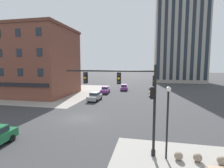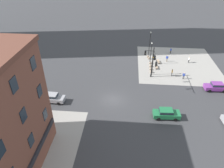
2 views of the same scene
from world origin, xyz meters
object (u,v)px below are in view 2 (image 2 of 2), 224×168
(bollard_sphere_curb_b, at_px, (151,69))
(car_cross_westbound, at_px, (216,86))
(bollard_sphere_curb_e, at_px, (149,58))
(pedestrian_at_curb, at_px, (184,75))
(pedestrian_with_bag, at_px, (172,72))
(bench_near_signal, at_px, (156,67))
(car_main_northbound_near, at_px, (52,98))
(traffic_signal_main, at_px, (152,61))
(street_lamp_mid_sidewalk, at_px, (151,51))
(car_main_southbound_near, at_px, (4,96))
(bollard_sphere_curb_c, at_px, (150,66))
(bench_mid_block, at_px, (158,61))
(street_lamp_corner_far, at_px, (150,41))
(pedestrian_near_bench, at_px, (167,58))
(pedestrian_walking_east, at_px, (171,50))
(car_main_northbound_far, at_px, (166,113))
(bollard_sphere_curb_d, at_px, (150,63))
(bollard_sphere_curb_f, at_px, (148,56))
(street_lamp_corner_near, at_px, (153,61))
(bollard_sphere_curb_a, at_px, (151,72))

(bollard_sphere_curb_b, bearing_deg, car_cross_westbound, -120.68)
(bollard_sphere_curb_e, height_order, pedestrian_at_curb, pedestrian_at_curb)
(pedestrian_with_bag, relative_size, car_cross_westbound, 0.39)
(bench_near_signal, height_order, car_main_northbound_near, car_main_northbound_near)
(traffic_signal_main, height_order, street_lamp_mid_sidewalk, traffic_signal_main)
(car_main_southbound_near, bearing_deg, pedestrian_at_curb, -73.35)
(bollard_sphere_curb_c, height_order, bench_mid_block, bollard_sphere_curb_c)
(street_lamp_corner_far, relative_size, car_cross_westbound, 1.41)
(traffic_signal_main, xyz_separation_m, pedestrian_near_bench, (9.22, -4.71, -3.68))
(pedestrian_near_bench, xyz_separation_m, pedestrian_walking_east, (5.15, -1.71, -0.06))
(car_main_northbound_far, relative_size, car_cross_westbound, 1.00)
(pedestrian_at_curb, bearing_deg, street_lamp_corner_far, 29.26)
(bench_near_signal, xyz_separation_m, pedestrian_near_bench, (3.71, -2.92, 0.63))
(pedestrian_near_bench, bearing_deg, bollard_sphere_curb_d, 111.78)
(pedestrian_near_bench, xyz_separation_m, pedestrian_at_curb, (-8.25, -2.44, -0.05))
(bollard_sphere_curb_f, xyz_separation_m, pedestrian_at_curb, (-10.16, -7.02, 0.60))
(bollard_sphere_curb_e, distance_m, car_cross_westbound, 17.95)
(pedestrian_at_curb, relative_size, car_main_southbound_near, 0.35)
(street_lamp_corner_near, bearing_deg, car_main_southbound_near, 112.63)
(car_cross_westbound, bearing_deg, car_main_southbound_near, 99.26)
(pedestrian_walking_east, bearing_deg, bench_mid_block, 147.05)
(traffic_signal_main, xyz_separation_m, car_main_northbound_near, (-9.27, 18.48, -3.71))
(street_lamp_corner_near, bearing_deg, bollard_sphere_curb_a, 1.63)
(bollard_sphere_curb_e, height_order, pedestrian_with_bag, pedestrian_with_bag)
(bollard_sphere_curb_f, distance_m, street_lamp_corner_far, 4.02)
(pedestrian_walking_east, height_order, car_main_northbound_far, car_main_northbound_far)
(street_lamp_corner_near, bearing_deg, bollard_sphere_curb_c, 0.07)
(traffic_signal_main, relative_size, bench_mid_block, 3.87)
(street_lamp_corner_far, distance_m, car_main_southbound_near, 36.03)
(pedestrian_near_bench, bearing_deg, pedestrian_at_curb, -163.49)
(pedestrian_walking_east, distance_m, car_main_southbound_near, 41.54)
(street_lamp_mid_sidewalk, bearing_deg, bench_mid_block, -68.82)
(pedestrian_at_curb, height_order, car_main_northbound_far, car_main_northbound_far)
(bollard_sphere_curb_c, relative_size, street_lamp_corner_far, 0.10)
(bollard_sphere_curb_d, height_order, bench_mid_block, bollard_sphere_curb_d)
(bench_mid_block, distance_m, car_main_northbound_near, 27.46)
(bench_mid_block, bearing_deg, bollard_sphere_curb_e, 50.22)
(bench_mid_block, height_order, pedestrian_walking_east, pedestrian_walking_east)
(street_lamp_corner_far, bearing_deg, pedestrian_near_bench, -131.30)
(bollard_sphere_curb_a, relative_size, street_lamp_corner_far, 0.10)
(bollard_sphere_curb_a, xyz_separation_m, pedestrian_at_curb, (-2.16, -6.74, 0.60))
(bollard_sphere_curb_d, xyz_separation_m, pedestrian_at_curb, (-6.57, -6.64, 0.60))
(bollard_sphere_curb_c, distance_m, bollard_sphere_curb_f, 5.18)
(bollard_sphere_curb_d, distance_m, pedestrian_walking_east, 9.05)
(street_lamp_mid_sidewalk, xyz_separation_m, car_main_northbound_far, (-19.41, -1.35, -2.56))
(bollard_sphere_curb_b, xyz_separation_m, bollard_sphere_curb_d, (3.11, -0.16, 0.00))
(bollard_sphere_curb_a, bearing_deg, bollard_sphere_curb_c, -0.41)
(street_lamp_corner_near, bearing_deg, bench_near_signal, -22.57)
(bollard_sphere_curb_c, height_order, bollard_sphere_curb_e, same)
(pedestrian_walking_east, bearing_deg, traffic_signal_main, 155.92)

